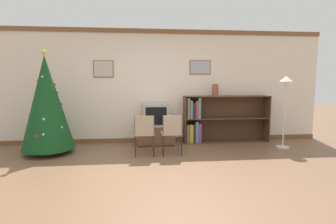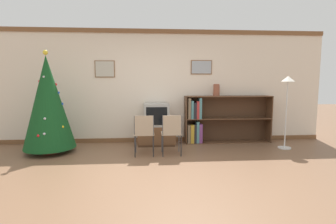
% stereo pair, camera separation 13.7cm
% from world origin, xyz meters
% --- Properties ---
extents(ground_plane, '(24.00, 24.00, 0.00)m').
position_xyz_m(ground_plane, '(0.00, 0.00, 0.00)').
color(ground_plane, brown).
extents(wall_back, '(8.43, 0.11, 2.70)m').
position_xyz_m(wall_back, '(0.00, 2.35, 1.35)').
color(wall_back, silver).
rests_on(wall_back, ground_plane).
extents(christmas_tree, '(1.03, 1.03, 2.10)m').
position_xyz_m(christmas_tree, '(-2.15, 1.48, 1.04)').
color(christmas_tree, maroon).
rests_on(christmas_tree, ground_plane).
extents(tv_console, '(0.87, 0.55, 0.45)m').
position_xyz_m(tv_console, '(0.08, 2.00, 0.23)').
color(tv_console, '#4C311E').
rests_on(tv_console, ground_plane).
extents(television, '(0.57, 0.54, 0.51)m').
position_xyz_m(television, '(0.08, 2.00, 0.71)').
color(television, '#9E9E99').
rests_on(television, tv_console).
extents(folding_chair_left, '(0.40, 0.40, 0.82)m').
position_xyz_m(folding_chair_left, '(-0.19, 1.06, 0.47)').
color(folding_chair_left, tan).
rests_on(folding_chair_left, ground_plane).
extents(folding_chair_right, '(0.40, 0.40, 0.82)m').
position_xyz_m(folding_chair_right, '(0.35, 1.06, 0.47)').
color(folding_chair_right, tan).
rests_on(folding_chair_right, ground_plane).
extents(bookshelf, '(2.08, 0.36, 1.13)m').
position_xyz_m(bookshelf, '(1.44, 2.12, 0.54)').
color(bookshelf, brown).
rests_on(bookshelf, ground_plane).
extents(vase, '(0.15, 0.15, 0.29)m').
position_xyz_m(vase, '(1.51, 2.09, 1.27)').
color(vase, brown).
rests_on(vase, bookshelf).
extents(standing_lamp, '(0.28, 0.28, 1.59)m').
position_xyz_m(standing_lamp, '(2.90, 1.41, 1.22)').
color(standing_lamp, silver).
rests_on(standing_lamp, ground_plane).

